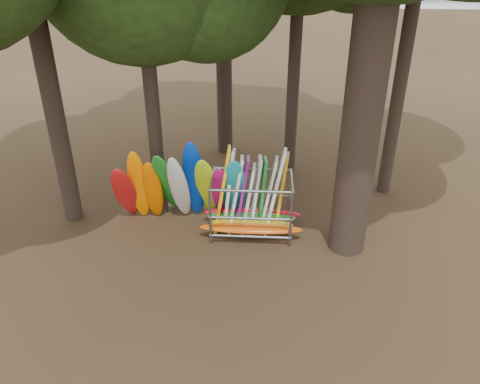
{
  "coord_description": "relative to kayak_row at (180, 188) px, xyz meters",
  "views": [
    {
      "loc": [
        1.51,
        -11.3,
        8.27
      ],
      "look_at": [
        0.73,
        1.5,
        1.4
      ],
      "focal_mm": 35.0,
      "sensor_mm": 36.0,
      "label": 1
    }
  ],
  "objects": [
    {
      "name": "lake",
      "position": [
        1.22,
        58.13,
        -1.3
      ],
      "size": [
        160.0,
        160.0,
        0.0
      ],
      "primitive_type": "plane",
      "color": "gray",
      "rests_on": "ground"
    },
    {
      "name": "storage_rack",
      "position": [
        2.31,
        -0.41,
        -0.38
      ],
      "size": [
        3.23,
        1.5,
        2.86
      ],
      "color": "slate",
      "rests_on": "ground"
    },
    {
      "name": "kayak_row",
      "position": [
        0.0,
        0.0,
        0.0
      ],
      "size": [
        4.37,
        2.06,
        3.13
      ],
      "color": "red",
      "rests_on": "ground"
    },
    {
      "name": "ground",
      "position": [
        1.22,
        -1.87,
        -1.3
      ],
      "size": [
        120.0,
        120.0,
        0.0
      ],
      "primitive_type": "plane",
      "color": "#47331E",
      "rests_on": "ground"
    }
  ]
}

